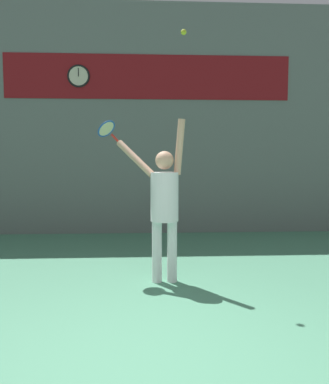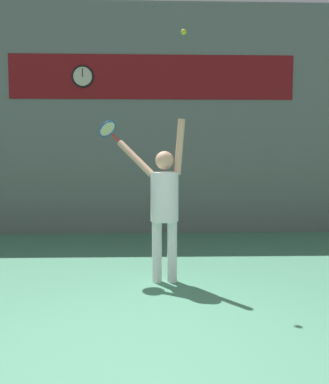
{
  "view_description": "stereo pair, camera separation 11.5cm",
  "coord_description": "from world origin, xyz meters",
  "views": [
    {
      "loc": [
        -0.08,
        -2.64,
        1.58
      ],
      "look_at": [
        0.17,
        2.19,
        1.19
      ],
      "focal_mm": 35.0,
      "sensor_mm": 36.0,
      "label": 1
    },
    {
      "loc": [
        0.03,
        -2.64,
        1.58
      ],
      "look_at": [
        0.17,
        2.19,
        1.19
      ],
      "focal_mm": 35.0,
      "sensor_mm": 36.0,
      "label": 2
    }
  ],
  "objects": [
    {
      "name": "scoreboard_clock",
      "position": [
        -1.49,
        5.57,
        3.41
      ],
      "size": [
        0.48,
        0.04,
        0.48
      ],
      "color": "beige"
    },
    {
      "name": "back_wall",
      "position": [
        0.0,
        5.65,
        2.5
      ],
      "size": [
        18.0,
        0.1,
        5.0
      ],
      "color": "slate",
      "rests_on": "ground_plane"
    },
    {
      "name": "ground_plane",
      "position": [
        0.0,
        0.0,
        0.0
      ],
      "size": [
        18.0,
        18.0,
        0.0
      ],
      "primitive_type": "plane",
      "color": "#4C8C6B"
    },
    {
      "name": "tennis_player",
      "position": [
        0.16,
        2.2,
        1.08
      ],
      "size": [
        0.93,
        0.59,
        2.13
      ],
      "color": "white",
      "rests_on": "ground_plane"
    },
    {
      "name": "tennis_racket",
      "position": [
        -0.61,
        2.69,
        2.03
      ],
      "size": [
        0.37,
        0.35,
        0.33
      ],
      "color": "red"
    },
    {
      "name": "sponsor_banner",
      "position": [
        0.0,
        5.59,
        3.41
      ],
      "size": [
        6.13,
        0.02,
        0.94
      ],
      "color": "maroon"
    },
    {
      "name": "tennis_ball",
      "position": [
        0.41,
        2.16,
        3.2
      ],
      "size": [
        0.07,
        0.07,
        0.07
      ],
      "color": "#CCDB2D"
    }
  ]
}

